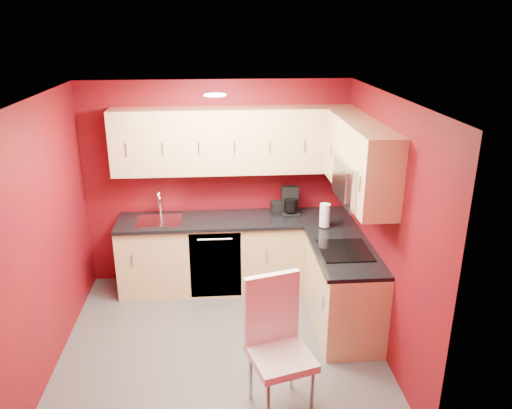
{
  "coord_description": "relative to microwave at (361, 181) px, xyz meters",
  "views": [
    {
      "loc": [
        0.01,
        -4.34,
        3.12
      ],
      "look_at": [
        0.4,
        0.55,
        1.31
      ],
      "focal_mm": 35.0,
      "sensor_mm": 36.0,
      "label": 1
    }
  ],
  "objects": [
    {
      "name": "napkin_holder",
      "position": [
        -0.68,
        1.12,
        -0.67
      ],
      "size": [
        0.15,
        0.15,
        0.15
      ],
      "primitive_type": null,
      "rotation": [
        0.0,
        0.0,
        0.08
      ],
      "color": "black",
      "rests_on": "countertop_back"
    },
    {
      "name": "ceiling",
      "position": [
        -1.39,
        -0.2,
        0.84
      ],
      "size": [
        3.2,
        3.2,
        0.0
      ],
      "primitive_type": "plane",
      "rotation": [
        3.14,
        0.0,
        0.0
      ],
      "color": "white",
      "rests_on": "wall_back"
    },
    {
      "name": "countertop_back",
      "position": [
        -1.19,
        0.99,
        -0.77
      ],
      "size": [
        2.8,
        0.63,
        0.04
      ],
      "primitive_type": "cube",
      "color": "black",
      "rests_on": "base_cabinets_back"
    },
    {
      "name": "wall_front",
      "position": [
        -1.39,
        -1.7,
        -0.41
      ],
      "size": [
        3.2,
        0.0,
        3.2
      ],
      "primitive_type": "plane",
      "rotation": [
        -1.57,
        0.0,
        0.0
      ],
      "color": "#6D0A0A",
      "rests_on": "floor"
    },
    {
      "name": "cooktop",
      "position": [
        -0.11,
        0.0,
        -0.74
      ],
      "size": [
        0.5,
        0.55,
        0.01
      ],
      "primitive_type": "cube",
      "color": "black",
      "rests_on": "countertop_right"
    },
    {
      "name": "upper_cabinets_right",
      "position": [
        0.03,
        0.24,
        0.23
      ],
      "size": [
        0.35,
        1.55,
        0.75
      ],
      "color": "tan",
      "rests_on": "wall_right"
    },
    {
      "name": "dining_chair",
      "position": [
        -0.91,
        -1.16,
        -1.07
      ],
      "size": [
        0.6,
        0.61,
        1.18
      ],
      "primitive_type": null,
      "rotation": [
        0.0,
        0.0,
        0.27
      ],
      "color": "white",
      "rests_on": "floor"
    },
    {
      "name": "base_cabinets_right",
      "position": [
        -0.09,
        0.05,
        -1.22
      ],
      "size": [
        0.6,
        1.3,
        0.87
      ],
      "primitive_type": "cube",
      "color": "tan",
      "rests_on": "floor"
    },
    {
      "name": "base_cabinets_back",
      "position": [
        -1.19,
        1.0,
        -1.22
      ],
      "size": [
        2.8,
        0.6,
        0.87
      ],
      "primitive_type": "cube",
      "color": "tan",
      "rests_on": "floor"
    },
    {
      "name": "sink",
      "position": [
        -2.09,
        1.0,
        -0.72
      ],
      "size": [
        0.52,
        0.42,
        0.35
      ],
      "color": "silver",
      "rests_on": "countertop_back"
    },
    {
      "name": "wall_left",
      "position": [
        -2.99,
        -0.2,
        -0.41
      ],
      "size": [
        0.0,
        3.0,
        3.0
      ],
      "primitive_type": "plane",
      "rotation": [
        1.57,
        0.0,
        1.57
      ],
      "color": "#6D0A0A",
      "rests_on": "floor"
    },
    {
      "name": "wall_back",
      "position": [
        -1.39,
        1.3,
        -0.41
      ],
      "size": [
        3.2,
        0.0,
        3.2
      ],
      "primitive_type": "plane",
      "rotation": [
        1.57,
        0.0,
        0.0
      ],
      "color": "#6D0A0A",
      "rests_on": "floor"
    },
    {
      "name": "microwave",
      "position": [
        0.0,
        0.0,
        0.0
      ],
      "size": [
        0.42,
        0.76,
        0.42
      ],
      "color": "silver",
      "rests_on": "upper_cabinets_right"
    },
    {
      "name": "coffee_maker",
      "position": [
        -0.52,
        1.06,
        -0.58
      ],
      "size": [
        0.2,
        0.27,
        0.33
      ],
      "primitive_type": null,
      "rotation": [
        0.0,
        0.0,
        0.01
      ],
      "color": "black",
      "rests_on": "countertop_back"
    },
    {
      "name": "wall_right",
      "position": [
        0.21,
        -0.2,
        -0.41
      ],
      "size": [
        0.0,
        3.0,
        3.0
      ],
      "primitive_type": "plane",
      "rotation": [
        1.57,
        0.0,
        -1.57
      ],
      "color": "#6D0A0A",
      "rests_on": "floor"
    },
    {
      "name": "downlight",
      "position": [
        -1.39,
        0.1,
        0.82
      ],
      "size": [
        0.2,
        0.2,
        0.01
      ],
      "primitive_type": "cylinder",
      "color": "white",
      "rests_on": "ceiling"
    },
    {
      "name": "floor",
      "position": [
        -1.39,
        -0.2,
        -1.66
      ],
      "size": [
        3.2,
        3.2,
        0.0
      ],
      "primitive_type": "plane",
      "color": "#4A4845",
      "rests_on": "ground"
    },
    {
      "name": "dishwasher_front",
      "position": [
        -1.44,
        0.71,
        -1.22
      ],
      "size": [
        0.6,
        0.02,
        0.82
      ],
      "primitive_type": "cube",
      "color": "black",
      "rests_on": "base_cabinets_back"
    },
    {
      "name": "paper_towel",
      "position": [
        -0.19,
        0.65,
        -0.61
      ],
      "size": [
        0.2,
        0.2,
        0.27
      ],
      "primitive_type": null,
      "rotation": [
        0.0,
        0.0,
        -0.33
      ],
      "color": "silver",
      "rests_on": "countertop_right"
    },
    {
      "name": "countertop_right",
      "position": [
        -0.11,
        0.04,
        -0.77
      ],
      "size": [
        0.63,
        1.27,
        0.04
      ],
      "primitive_type": "cube",
      "color": "black",
      "rests_on": "base_cabinets_right"
    },
    {
      "name": "upper_cabinets_back",
      "position": [
        -1.19,
        1.13,
        0.17
      ],
      "size": [
        2.8,
        0.35,
        0.75
      ],
      "primitive_type": "cube",
      "color": "tan",
      "rests_on": "wall_back"
    }
  ]
}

